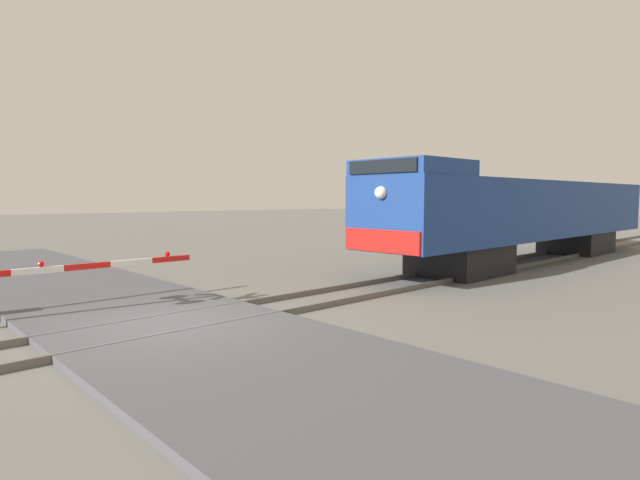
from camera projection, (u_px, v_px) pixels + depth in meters
The scene contains 5 objects.
ground_plane at pixel (167, 329), 10.13m from camera, with size 160.00×160.00×0.00m, color #605E59.
rail_track_left at pixel (152, 319), 10.65m from camera, with size 0.08×80.00×0.15m, color #59544C.
rail_track_right at pixel (185, 333), 9.60m from camera, with size 0.08×80.00×0.15m, color #59544C.
road_surface at pixel (167, 326), 10.12m from camera, with size 36.00×4.62×0.14m, color #47474C.
locomotive at pixel (526, 213), 20.50m from camera, with size 2.88×18.68×3.74m.
Camera 1 is at (9.37, -4.51, 2.63)m, focal length 28.47 mm.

